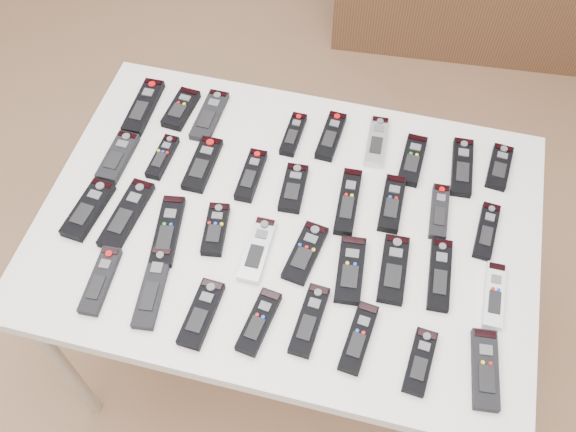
% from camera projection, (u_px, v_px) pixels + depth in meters
% --- Properties ---
extents(ground, '(4.00, 4.00, 0.00)m').
position_uv_depth(ground, '(254.00, 337.00, 2.28)').
color(ground, '#9A744E').
rests_on(ground, ground).
extents(table, '(1.25, 0.88, 0.78)m').
position_uv_depth(table, '(288.00, 233.00, 1.67)').
color(table, white).
rests_on(table, ground).
extents(remote_0, '(0.06, 0.20, 0.02)m').
position_uv_depth(remote_0, '(143.00, 107.00, 1.82)').
color(remote_0, black).
rests_on(remote_0, table).
extents(remote_1, '(0.07, 0.15, 0.02)m').
position_uv_depth(remote_1, '(181.00, 109.00, 1.82)').
color(remote_1, black).
rests_on(remote_1, table).
extents(remote_2, '(0.06, 0.18, 0.02)m').
position_uv_depth(remote_2, '(210.00, 116.00, 1.81)').
color(remote_2, black).
rests_on(remote_2, table).
extents(remote_3, '(0.05, 0.15, 0.02)m').
position_uv_depth(remote_3, '(293.00, 134.00, 1.77)').
color(remote_3, black).
rests_on(remote_3, table).
extents(remote_4, '(0.06, 0.17, 0.02)m').
position_uv_depth(remote_4, '(331.00, 136.00, 1.76)').
color(remote_4, black).
rests_on(remote_4, table).
extents(remote_5, '(0.06, 0.17, 0.02)m').
position_uv_depth(remote_5, '(377.00, 142.00, 1.75)').
color(remote_5, '#B7B7BC').
rests_on(remote_5, table).
extents(remote_6, '(0.06, 0.17, 0.02)m').
position_uv_depth(remote_6, '(412.00, 160.00, 1.72)').
color(remote_6, black).
rests_on(remote_6, table).
extents(remote_7, '(0.06, 0.19, 0.02)m').
position_uv_depth(remote_7, '(462.00, 167.00, 1.70)').
color(remote_7, black).
rests_on(remote_7, table).
extents(remote_8, '(0.07, 0.15, 0.02)m').
position_uv_depth(remote_8, '(499.00, 167.00, 1.71)').
color(remote_8, black).
rests_on(remote_8, table).
extents(remote_9, '(0.06, 0.17, 0.02)m').
position_uv_depth(remote_9, '(118.00, 157.00, 1.72)').
color(remote_9, black).
rests_on(remote_9, table).
extents(remote_10, '(0.05, 0.14, 0.02)m').
position_uv_depth(remote_10, '(163.00, 157.00, 1.72)').
color(remote_10, black).
rests_on(remote_10, table).
extents(remote_11, '(0.06, 0.18, 0.02)m').
position_uv_depth(remote_11, '(203.00, 164.00, 1.71)').
color(remote_11, black).
rests_on(remote_11, table).
extents(remote_12, '(0.05, 0.16, 0.02)m').
position_uv_depth(remote_12, '(251.00, 175.00, 1.69)').
color(remote_12, black).
rests_on(remote_12, table).
extents(remote_13, '(0.07, 0.15, 0.02)m').
position_uv_depth(remote_13, '(293.00, 188.00, 1.66)').
color(remote_13, black).
rests_on(remote_13, table).
extents(remote_14, '(0.06, 0.20, 0.02)m').
position_uv_depth(remote_14, '(348.00, 202.00, 1.64)').
color(remote_14, black).
rests_on(remote_14, table).
extents(remote_15, '(0.05, 0.17, 0.02)m').
position_uv_depth(remote_15, '(392.00, 204.00, 1.64)').
color(remote_15, black).
rests_on(remote_15, table).
extents(remote_16, '(0.05, 0.16, 0.02)m').
position_uv_depth(remote_16, '(439.00, 212.00, 1.62)').
color(remote_16, black).
rests_on(remote_16, table).
extents(remote_17, '(0.06, 0.17, 0.02)m').
position_uv_depth(remote_17, '(487.00, 231.00, 1.59)').
color(remote_17, black).
rests_on(remote_17, table).
extents(remote_18, '(0.08, 0.18, 0.02)m').
position_uv_depth(remote_18, '(88.00, 209.00, 1.63)').
color(remote_18, black).
rests_on(remote_18, table).
extents(remote_19, '(0.08, 0.21, 0.02)m').
position_uv_depth(remote_19, '(127.00, 214.00, 1.62)').
color(remote_19, black).
rests_on(remote_19, table).
extents(remote_20, '(0.09, 0.21, 0.02)m').
position_uv_depth(remote_20, '(168.00, 231.00, 1.59)').
color(remote_20, black).
rests_on(remote_20, table).
extents(remote_21, '(0.07, 0.15, 0.02)m').
position_uv_depth(remote_21, '(216.00, 229.00, 1.59)').
color(remote_21, black).
rests_on(remote_21, table).
extents(remote_22, '(0.06, 0.18, 0.02)m').
position_uv_depth(remote_22, '(257.00, 250.00, 1.56)').
color(remote_22, '#B7B7BC').
rests_on(remote_22, table).
extents(remote_23, '(0.08, 0.17, 0.02)m').
position_uv_depth(remote_23, '(305.00, 253.00, 1.56)').
color(remote_23, black).
rests_on(remote_23, table).
extents(remote_24, '(0.08, 0.18, 0.02)m').
position_uv_depth(remote_24, '(350.00, 270.00, 1.53)').
color(remote_24, black).
rests_on(remote_24, table).
extents(remote_25, '(0.07, 0.18, 0.02)m').
position_uv_depth(remote_25, '(393.00, 269.00, 1.53)').
color(remote_25, black).
rests_on(remote_25, table).
extents(remote_26, '(0.06, 0.19, 0.02)m').
position_uv_depth(remote_26, '(440.00, 275.00, 1.52)').
color(remote_26, black).
rests_on(remote_26, table).
extents(remote_27, '(0.04, 0.17, 0.02)m').
position_uv_depth(remote_27, '(494.00, 295.00, 1.49)').
color(remote_27, silver).
rests_on(remote_27, table).
extents(remote_28, '(0.06, 0.18, 0.02)m').
position_uv_depth(remote_28, '(100.00, 281.00, 1.51)').
color(remote_28, black).
rests_on(remote_28, table).
extents(remote_29, '(0.08, 0.22, 0.02)m').
position_uv_depth(remote_29, '(153.00, 287.00, 1.50)').
color(remote_29, black).
rests_on(remote_29, table).
extents(remote_30, '(0.06, 0.17, 0.02)m').
position_uv_depth(remote_30, '(201.00, 314.00, 1.46)').
color(remote_30, black).
rests_on(remote_30, table).
extents(remote_31, '(0.07, 0.17, 0.02)m').
position_uv_depth(remote_31, '(259.00, 322.00, 1.45)').
color(remote_31, black).
rests_on(remote_31, table).
extents(remote_32, '(0.06, 0.18, 0.02)m').
position_uv_depth(remote_32, '(309.00, 320.00, 1.46)').
color(remote_32, black).
rests_on(remote_32, table).
extents(remote_33, '(0.07, 0.17, 0.02)m').
position_uv_depth(remote_33, '(359.00, 338.00, 1.43)').
color(remote_33, black).
rests_on(remote_33, table).
extents(remote_34, '(0.06, 0.15, 0.02)m').
position_uv_depth(remote_34, '(420.00, 362.00, 1.40)').
color(remote_34, black).
rests_on(remote_34, table).
extents(remote_35, '(0.07, 0.19, 0.02)m').
position_uv_depth(remote_35, '(485.00, 369.00, 1.39)').
color(remote_35, black).
rests_on(remote_35, table).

